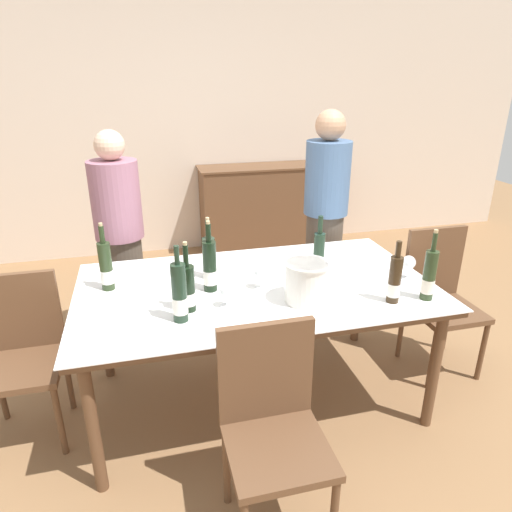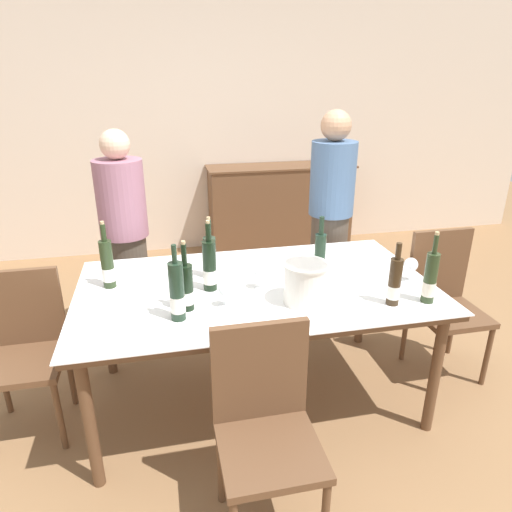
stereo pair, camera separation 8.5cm
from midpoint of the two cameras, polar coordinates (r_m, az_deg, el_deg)
The scene contains 21 objects.
ground_plane at distance 3.00m, azimuth -0.85°, elevation -17.20°, with size 12.00×12.00×0.00m, color olive.
back_wall at distance 5.14m, azimuth -8.63°, elevation 16.14°, with size 8.00×0.10×2.80m.
sideboard_cabinet at distance 5.18m, azimuth 1.48°, elevation 6.06°, with size 1.62×0.46×0.96m.
dining_table at distance 2.61m, azimuth -0.94°, elevation -4.93°, with size 1.99×1.13×0.78m.
ice_bucket at distance 2.38m, azimuth 5.33°, elevation -3.15°, with size 0.24×0.24×0.22m.
wine_bottle_0 at distance 2.21m, azimuth -10.64°, elevation -4.77°, with size 0.07×0.07×0.39m.
wine_bottle_1 at distance 2.66m, azimuth -6.81°, elevation -0.31°, with size 0.07×0.07×0.37m.
wine_bottle_2 at distance 2.31m, azimuth -9.59°, elevation -4.11°, with size 0.08×0.08×0.37m.
wine_bottle_3 at distance 2.68m, azimuth 6.95°, elevation 0.09°, with size 0.07×0.07×0.37m.
wine_bottle_4 at distance 2.45m, azimuth 15.98°, elevation -2.96°, with size 0.07×0.07×0.34m.
wine_bottle_5 at distance 2.49m, azimuth -6.78°, elevation -1.40°, with size 0.08×0.08×0.40m.
wine_bottle_6 at distance 2.53m, azimuth 19.93°, elevation -2.40°, with size 0.07×0.07×0.39m.
wine_bottle_7 at distance 2.64m, azimuth -19.12°, elevation -1.32°, with size 0.07×0.07×0.38m.
wine_glass_0 at distance 2.33m, azimuth -4.75°, elevation -4.52°, with size 0.07×0.07×0.12m.
wine_glass_1 at distance 2.77m, azimuth 17.69°, elevation -0.88°, with size 0.08×0.08×0.14m.
wine_glass_2 at distance 2.51m, azimuth -0.44°, elevation -2.06°, with size 0.07×0.07×0.14m.
chair_right_end at distance 3.28m, azimuth 21.21°, elevation -4.14°, with size 0.42×0.42×0.95m.
chair_near_front at distance 2.05m, azimuth 0.74°, elevation -19.64°, with size 0.42×0.42×0.94m.
chair_left_end at distance 2.83m, azimuth -28.10°, elevation -10.01°, with size 0.42×0.42×0.91m.
person_host at distance 3.34m, azimuth -17.22°, elevation 1.40°, with size 0.33×0.33×1.56m.
person_guest_left at distance 3.51m, azimuth 7.91°, elevation 4.17°, with size 0.33×0.33×1.66m.
Camera 1 is at (-0.58, -2.26, 1.89)m, focal length 32.00 mm.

